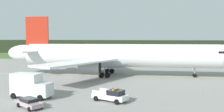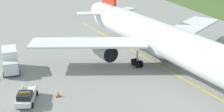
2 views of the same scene
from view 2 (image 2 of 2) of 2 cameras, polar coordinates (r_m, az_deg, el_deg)
name	(u,v)px [view 2 (image 2 of 2)]	position (r m, az deg, el deg)	size (l,w,h in m)	color
ground	(108,69)	(54.55, -0.73, -2.40)	(320.00, 320.00, 0.00)	gray
taxiway_centerline_main	(165,69)	(55.53, 9.50, -2.27)	(73.84, 0.30, 0.01)	yellow
airliner	(164,41)	(54.37, 9.41, 2.65)	(56.45, 42.16, 14.63)	white
ops_pickup_truck	(26,97)	(44.82, -15.22, -7.08)	(5.60, 3.37, 1.94)	silver
catering_truck	(10,60)	(55.94, -17.94, -0.69)	(6.29, 2.73, 3.96)	silver
apron_cone	(58,94)	(45.74, -9.73, -6.76)	(0.66, 0.66, 0.82)	black
taxiway_edge_light_west	(66,33)	(76.12, -8.36, 4.08)	(0.12, 0.12, 0.38)	yellow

